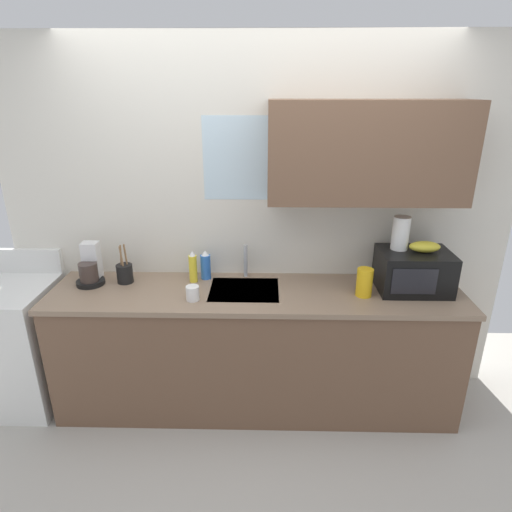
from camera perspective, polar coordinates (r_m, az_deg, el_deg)
The scene contains 13 objects.
kitchen_wall_assembly at distance 3.01m, azimuth 2.99°, elevation 5.98°, with size 3.52×0.42×2.50m.
counter_unit at distance 3.11m, azimuth -0.02°, elevation -11.97°, with size 2.75×0.63×0.90m.
sink_faucet at distance 3.07m, azimuth -1.38°, elevation -0.64°, with size 0.03×0.03×0.24m, color #B2B5BA.
stove_range at distance 3.59m, azimuth -29.16°, elevation -10.11°, with size 0.60×0.60×1.08m.
microwave at distance 3.04m, azimuth 20.03°, elevation -1.85°, with size 0.46×0.35×0.27m.
banana_bunch at distance 3.00m, azimuth 21.33°, elevation 1.15°, with size 0.20×0.11×0.07m, color gold.
paper_towel_roll at distance 2.98m, azimuth 18.50°, elevation 2.88°, with size 0.11×0.11×0.22m, color white.
coffee_maker at distance 3.18m, azimuth -20.96°, elevation -1.56°, with size 0.19×0.21×0.28m.
dish_soap_bottle_blue at distance 3.06m, azimuth -6.65°, elevation -1.24°, with size 0.07×0.07×0.21m.
dish_soap_bottle_yellow at distance 3.02m, azimuth -8.30°, elevation -1.48°, with size 0.06×0.06×0.23m.
cereal_canister at distance 2.88m, azimuth 14.09°, elevation -3.39°, with size 0.10×0.10×0.19m, color gold.
mug_white at distance 2.78m, azimuth -8.34°, elevation -4.86°, with size 0.08×0.08×0.10m, color white.
utensil_crock at distance 3.13m, azimuth -16.90°, elevation -2.13°, with size 0.11×0.11×0.28m.
Camera 1 is at (0.06, -2.60, 2.16)m, focal length 30.38 mm.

